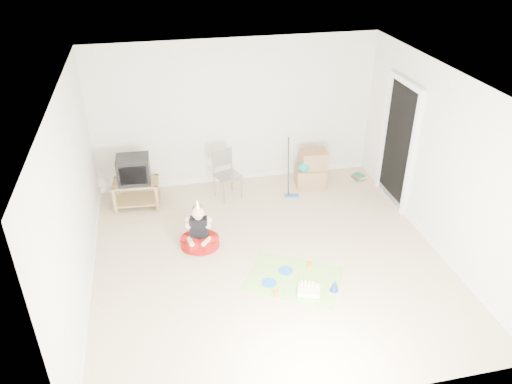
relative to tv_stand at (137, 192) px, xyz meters
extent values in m
plane|color=beige|center=(1.83, -1.90, -0.28)|extent=(5.00, 5.00, 0.00)
cube|color=black|center=(4.31, -0.70, 0.75)|extent=(0.02, 0.90, 2.05)
cube|color=olive|center=(0.00, 0.00, 0.18)|extent=(0.78, 0.53, 0.03)
cube|color=olive|center=(0.00, 0.00, -0.16)|extent=(0.78, 0.53, 0.03)
cube|color=olive|center=(-0.36, -0.17, -0.04)|extent=(0.05, 0.05, 0.47)
cube|color=olive|center=(0.32, -0.23, -0.04)|extent=(0.05, 0.05, 0.47)
cube|color=olive|center=(-0.32, 0.23, -0.04)|extent=(0.05, 0.05, 0.47)
cube|color=olive|center=(0.36, 0.17, -0.04)|extent=(0.05, 0.05, 0.47)
cube|color=black|center=(0.00, 0.00, 0.42)|extent=(0.54, 0.45, 0.45)
cube|color=gray|center=(1.55, -0.04, 0.14)|extent=(0.50, 0.49, 0.03)
cylinder|color=gray|center=(1.39, -0.10, 0.16)|extent=(0.02, 0.02, 0.87)
cylinder|color=gray|center=(1.72, 0.02, 0.16)|extent=(0.02, 0.02, 0.87)
cube|color=#9C724B|center=(3.09, 0.07, -0.11)|extent=(0.57, 0.46, 0.34)
cube|color=#9C724B|center=(3.14, 0.10, 0.23)|extent=(0.48, 0.39, 0.32)
ellipsoid|color=#0C847D|center=(2.93, -0.03, 0.16)|extent=(0.23, 0.16, 0.18)
cube|color=#2460B4|center=(2.64, -0.26, -0.26)|extent=(0.26, 0.13, 0.03)
cylinder|color=black|center=(2.64, -0.26, 0.24)|extent=(0.09, 0.34, 0.99)
cube|color=#236A4A|center=(4.05, 0.10, -0.26)|extent=(0.19, 0.24, 0.03)
cube|color=red|center=(4.05, 0.10, -0.24)|extent=(0.20, 0.24, 0.02)
cube|color=beige|center=(4.05, 0.10, -0.21)|extent=(0.21, 0.24, 0.03)
cube|color=#236A4A|center=(4.05, 0.10, -0.19)|extent=(0.21, 0.24, 0.02)
cylinder|color=#99110E|center=(0.89, -1.40, -0.20)|extent=(0.68, 0.68, 0.16)
cube|color=black|center=(0.89, -1.40, 0.06)|extent=(0.29, 0.20, 0.35)
sphere|color=beige|center=(0.89, -1.40, 0.32)|extent=(0.22, 0.22, 0.18)
cone|color=silver|center=(0.89, -1.40, 0.48)|extent=(0.10, 0.10, 0.14)
cube|color=#FF358B|center=(2.06, -2.44, -0.27)|extent=(1.53, 1.41, 0.01)
cube|color=white|center=(2.17, -2.75, -0.23)|extent=(0.36, 0.32, 0.08)
cube|color=#3EAE64|center=(2.17, -2.75, -0.26)|extent=(0.36, 0.32, 0.01)
cylinder|color=beige|center=(2.06, -2.75, -0.16)|extent=(0.01, 0.01, 0.07)
cylinder|color=beige|center=(2.11, -2.77, -0.16)|extent=(0.01, 0.01, 0.07)
cylinder|color=beige|center=(2.15, -2.79, -0.16)|extent=(0.01, 0.01, 0.07)
cylinder|color=beige|center=(2.20, -2.81, -0.16)|extent=(0.01, 0.01, 0.07)
cylinder|color=beige|center=(2.25, -2.83, -0.16)|extent=(0.01, 0.01, 0.07)
cylinder|color=beige|center=(2.09, -2.67, -0.16)|extent=(0.01, 0.01, 0.07)
cylinder|color=beige|center=(2.14, -2.69, -0.16)|extent=(0.01, 0.01, 0.07)
cylinder|color=beige|center=(2.19, -2.70, -0.16)|extent=(0.01, 0.01, 0.07)
cylinder|color=beige|center=(2.24, -2.72, -0.16)|extent=(0.01, 0.01, 0.07)
cylinder|color=blue|center=(1.99, -2.25, -0.26)|extent=(0.25, 0.25, 0.01)
cylinder|color=blue|center=(1.70, -2.45, -0.26)|extent=(0.29, 0.29, 0.01)
cylinder|color=orange|center=(2.35, -2.23, -0.23)|extent=(0.09, 0.09, 0.08)
cylinder|color=orange|center=(1.74, -2.70, -0.23)|extent=(0.09, 0.09, 0.07)
cone|color=#1841AA|center=(2.52, -2.77, -0.18)|extent=(0.16, 0.16, 0.17)
camera|label=1|loc=(0.41, -7.52, 4.18)|focal=35.00mm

